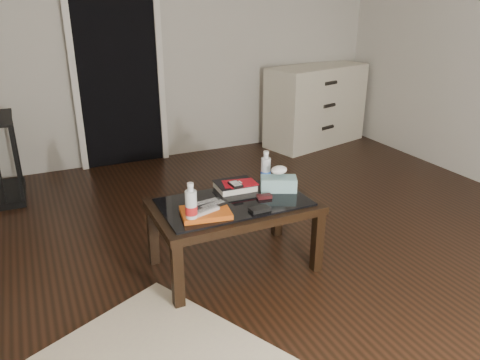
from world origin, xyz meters
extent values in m
plane|color=black|center=(0.00, 0.00, 0.00)|extent=(5.00, 5.00, 0.00)
plane|color=beige|center=(0.00, 2.50, 1.35)|extent=(5.00, 0.00, 5.00)
cube|color=black|center=(-0.40, 2.47, 1.00)|extent=(0.80, 0.05, 2.00)
cube|color=silver|center=(-0.82, 2.44, 1.00)|extent=(0.06, 0.04, 2.04)
cube|color=silver|center=(0.02, 2.44, 1.00)|extent=(0.06, 0.04, 2.04)
cube|color=black|center=(-0.66, -0.11, 0.20)|extent=(0.06, 0.06, 0.40)
cube|color=black|center=(0.26, -0.11, 0.20)|extent=(0.06, 0.06, 0.40)
cube|color=black|center=(-0.66, 0.41, 0.20)|extent=(0.06, 0.06, 0.40)
cube|color=black|center=(0.26, 0.41, 0.20)|extent=(0.06, 0.06, 0.40)
cube|color=black|center=(-0.20, 0.15, 0.43)|extent=(1.00, 0.60, 0.05)
cube|color=black|center=(-0.20, 0.15, 0.46)|extent=(0.90, 0.50, 0.01)
cube|color=beige|center=(1.78, 2.23, 0.45)|extent=(1.29, 0.78, 0.90)
cylinder|color=black|center=(1.78, 1.97, 0.25)|extent=(0.18, 0.08, 0.04)
cylinder|color=black|center=(1.78, 1.97, 0.50)|extent=(0.18, 0.08, 0.04)
cylinder|color=black|center=(1.78, 1.97, 0.75)|extent=(0.18, 0.08, 0.04)
cube|color=black|center=(-1.41, 1.72, 0.35)|extent=(0.03, 0.03, 0.70)
cube|color=black|center=(-1.41, 2.28, 0.35)|extent=(0.03, 0.03, 0.70)
cube|color=#CB5213|center=(-0.42, 0.04, 0.48)|extent=(0.31, 0.25, 0.03)
cube|color=#ABACB0|center=(-0.45, 0.01, 0.50)|extent=(0.21, 0.10, 0.02)
cube|color=black|center=(-0.37, 0.06, 0.50)|extent=(0.21, 0.10, 0.02)
cube|color=black|center=(-0.39, 0.11, 0.50)|extent=(0.21, 0.08, 0.02)
cube|color=black|center=(-0.11, 0.32, 0.48)|extent=(0.26, 0.21, 0.05)
cube|color=#B40C18|center=(-0.10, 0.30, 0.51)|extent=(0.21, 0.17, 0.01)
cube|color=black|center=(-0.13, 0.26, 0.52)|extent=(0.07, 0.11, 0.02)
cube|color=black|center=(0.00, 0.11, 0.47)|extent=(0.10, 0.06, 0.02)
cube|color=black|center=(-0.11, -0.04, 0.47)|extent=(0.12, 0.07, 0.02)
cylinder|color=silver|center=(-0.53, -0.01, 0.58)|extent=(0.07, 0.07, 0.24)
cylinder|color=silver|center=(0.11, 0.30, 0.58)|extent=(0.07, 0.07, 0.24)
cube|color=teal|center=(0.14, 0.19, 0.51)|extent=(0.26, 0.21, 0.09)
camera|label=1|loc=(-1.27, -2.26, 1.66)|focal=35.00mm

